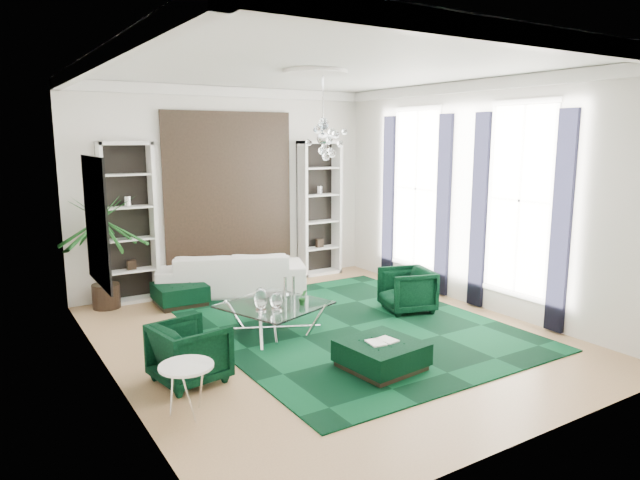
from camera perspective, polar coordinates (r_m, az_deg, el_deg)
floor at (r=8.50m, az=0.66°, el=-9.58°), size 6.00×7.00×0.02m
ceiling at (r=8.05m, az=0.72°, el=16.94°), size 6.00×7.00×0.02m
wall_back at (r=11.15m, az=-9.17°, el=5.13°), size 6.00×0.02×3.80m
wall_front at (r=5.48m, az=21.00°, el=-0.69°), size 6.00×0.02×3.80m
wall_left at (r=6.92m, az=-20.78°, el=1.48°), size 0.02×7.00×3.80m
wall_right at (r=10.00m, az=15.39°, el=4.31°), size 0.02×7.00×3.80m
crown_molding at (r=8.03m, az=0.72°, el=16.16°), size 6.00×7.00×0.18m
ceiling_medallion at (r=8.29m, az=-0.45°, el=16.46°), size 0.90×0.90×0.05m
tapestry at (r=11.10m, az=-9.06°, el=5.11°), size 2.50×0.06×2.80m
shelving_left at (r=10.41m, az=-18.57°, el=1.59°), size 0.90×0.38×2.80m
shelving_right at (r=11.92m, az=-0.05°, el=3.18°), size 0.90×0.38×2.80m
painting at (r=7.51m, az=-21.38°, el=1.71°), size 0.04×1.30×1.60m
window_near at (r=9.40m, az=19.35°, el=3.74°), size 0.03×1.10×2.90m
curtain_near_a at (r=8.94m, az=23.00°, el=1.58°), size 0.07×0.30×3.25m
curtain_near_b at (r=9.91m, az=15.62°, el=2.79°), size 0.07×0.30×3.25m
window_far at (r=11.05m, az=9.58°, el=5.07°), size 0.03×1.10×2.90m
curtain_far_a at (r=10.48m, az=12.23°, el=3.33°), size 0.07×0.30×3.25m
curtain_far_b at (r=11.64m, az=6.86°, el=4.17°), size 0.07×0.30×3.25m
rug at (r=8.84m, az=3.08°, el=-8.65°), size 4.20×5.00×0.02m
sofa at (r=10.71m, az=-8.82°, el=-3.26°), size 2.86×1.98×0.78m
armchair_left at (r=7.05m, az=-12.90°, el=-10.90°), size 0.91×0.89×0.72m
armchair_right at (r=9.63m, az=8.69°, el=-4.97°), size 0.98×0.96×0.72m
coffee_table at (r=8.55m, az=-4.57°, el=-7.82°), size 1.68×1.68×0.45m
ottoman_side at (r=10.22m, az=-13.82°, el=-5.30°), size 0.85×0.85×0.37m
ottoman_front at (r=7.31m, az=6.15°, el=-11.43°), size 0.99×0.99×0.36m
book at (r=7.24m, az=6.18°, el=-10.01°), size 0.38×0.26×0.03m
side_table at (r=6.29m, az=-13.13°, el=-14.48°), size 0.70×0.70×0.55m
palm at (r=10.18m, az=-20.96°, el=0.40°), size 1.58×1.58×2.50m
chandelier at (r=8.41m, az=0.29°, el=10.10°), size 0.74×0.74×0.64m
table_plant at (r=8.37m, az=-1.73°, el=-5.74°), size 0.14×0.12×0.23m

